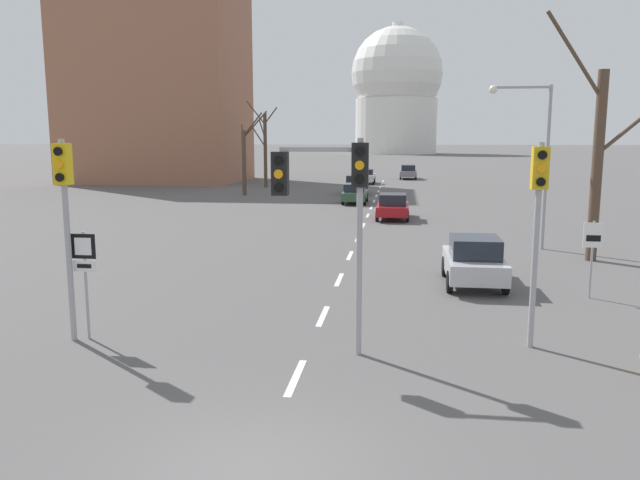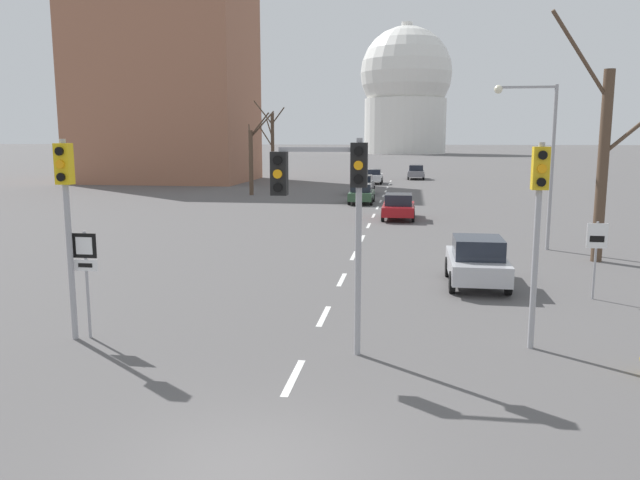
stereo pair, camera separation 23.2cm
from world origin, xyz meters
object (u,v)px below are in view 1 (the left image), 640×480
at_px(traffic_signal_near_right, 538,206).
at_px(route_sign_post, 85,266).
at_px(speed_limit_sign, 593,246).
at_px(sedan_near_right, 393,206).
at_px(traffic_signal_centre_tall, 332,192).
at_px(sedan_far_left, 355,193).
at_px(sedan_far_right, 366,176).
at_px(sedan_near_left, 356,185).
at_px(traffic_signal_near_left, 65,202).
at_px(street_lamp_right, 534,146).
at_px(sedan_distant_centre, 474,260).
at_px(sedan_mid_centre, 408,172).

distance_m(traffic_signal_near_right, route_sign_post, 10.75).
height_order(route_sign_post, speed_limit_sign, route_sign_post).
bearing_deg(route_sign_post, sedan_near_right, 73.55).
distance_m(traffic_signal_centre_tall, sedan_far_left, 32.88).
bearing_deg(sedan_near_right, sedan_far_right, 96.42).
bearing_deg(route_sign_post, sedan_near_left, 84.79).
relative_size(traffic_signal_near_left, traffic_signal_near_right, 1.01).
height_order(route_sign_post, sedan_far_right, route_sign_post).
bearing_deg(street_lamp_right, sedan_near_left, 110.51).
distance_m(sedan_far_left, sedan_distant_centre, 26.11).
distance_m(route_sign_post, sedan_near_right, 24.84).
relative_size(traffic_signal_near_right, speed_limit_sign, 2.00).
height_order(traffic_signal_near_right, route_sign_post, traffic_signal_near_right).
relative_size(speed_limit_sign, sedan_near_right, 0.56).
relative_size(sedan_near_right, sedan_distant_centre, 1.11).
distance_m(speed_limit_sign, sedan_far_right, 47.75).
relative_size(traffic_signal_centre_tall, speed_limit_sign, 2.04).
xyz_separation_m(traffic_signal_near_left, speed_limit_sign, (13.64, 5.82, -1.77)).
height_order(traffic_signal_near_right, sedan_far_right, traffic_signal_near_right).
relative_size(traffic_signal_centre_tall, sedan_far_right, 1.15).
relative_size(speed_limit_sign, sedan_near_left, 0.52).
bearing_deg(sedan_near_left, sedan_far_right, 89.24).
relative_size(street_lamp_right, sedan_near_left, 1.55).
xyz_separation_m(sedan_near_left, sedan_mid_centre, (4.63, 20.64, 0.02)).
bearing_deg(sedan_far_left, sedan_distant_centre, -77.02).
xyz_separation_m(traffic_signal_centre_tall, sedan_near_left, (-2.37, 40.08, -2.87)).
distance_m(traffic_signal_near_left, sedan_mid_centre, 61.27).
bearing_deg(street_lamp_right, sedan_near_right, 123.00).
distance_m(traffic_signal_centre_tall, speed_limit_sign, 9.65).
relative_size(traffic_signal_centre_tall, sedan_near_right, 1.14).
distance_m(street_lamp_right, sedan_far_left, 20.61).
distance_m(sedan_near_right, sedan_distant_centre, 17.04).
relative_size(sedan_near_right, sedan_far_right, 1.02).
xyz_separation_m(traffic_signal_near_right, street_lamp_right, (2.56, 13.54, 1.15)).
xyz_separation_m(street_lamp_right, sedan_distant_centre, (-3.20, -7.32, -3.66)).
distance_m(traffic_signal_near_left, traffic_signal_centre_tall, 6.33).
bearing_deg(speed_limit_sign, sedan_far_right, 101.50).
xyz_separation_m(sedan_mid_centre, sedan_far_right, (-4.47, -8.00, -0.04)).
xyz_separation_m(traffic_signal_centre_tall, speed_limit_sign, (7.32, 5.93, -2.08)).
relative_size(sedan_near_right, sedan_far_left, 1.04).
distance_m(route_sign_post, sedan_distant_centre, 12.23).
height_order(street_lamp_right, sedan_near_left, street_lamp_right).
relative_size(traffic_signal_near_right, sedan_near_right, 1.11).
distance_m(street_lamp_right, sedan_near_right, 11.88).
relative_size(street_lamp_right, sedan_far_right, 1.68).
height_order(sedan_far_left, sedan_far_right, sedan_far_right).
distance_m(traffic_signal_near_left, sedan_near_right, 25.16).
bearing_deg(traffic_signal_centre_tall, sedan_distant_centre, 61.29).
height_order(traffic_signal_near_right, sedan_near_left, traffic_signal_near_right).
xyz_separation_m(traffic_signal_near_left, sedan_far_left, (4.43, 32.58, -2.64)).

